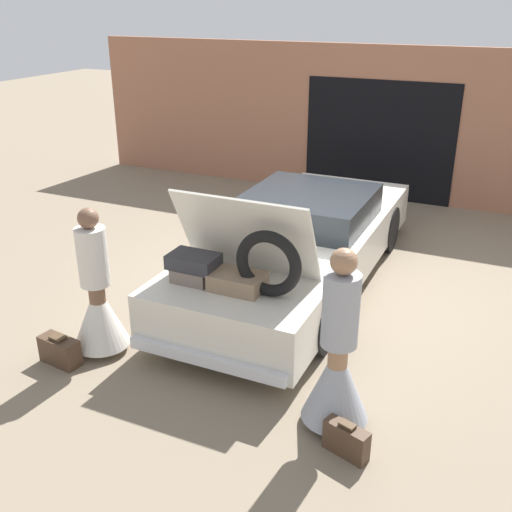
% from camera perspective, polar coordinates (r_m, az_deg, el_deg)
% --- Properties ---
extents(ground_plane, '(40.00, 40.00, 0.00)m').
position_cam_1_polar(ground_plane, '(8.19, 4.09, -2.38)').
color(ground_plane, '#7F705B').
extents(garage_wall_back, '(12.00, 0.14, 2.80)m').
position_cam_1_polar(garage_wall_back, '(11.58, 11.78, 12.16)').
color(garage_wall_back, '#9E664C').
rests_on(garage_wall_back, ground_plane).
extents(car, '(1.86, 5.21, 1.74)m').
position_cam_1_polar(car, '(7.95, 4.17, 1.21)').
color(car, silver).
rests_on(car, ground_plane).
extents(person_left, '(0.60, 0.60, 1.64)m').
position_cam_1_polar(person_left, '(6.58, -14.82, -4.27)').
color(person_left, brown).
rests_on(person_left, ground_plane).
extents(person_right, '(0.60, 0.60, 1.72)m').
position_cam_1_polar(person_right, '(5.33, 7.74, -10.33)').
color(person_right, '#997051').
rests_on(person_right, ground_plane).
extents(suitcase_beside_left_person, '(0.48, 0.26, 0.32)m').
position_cam_1_polar(suitcase_beside_left_person, '(6.68, -18.18, -8.56)').
color(suitcase_beside_left_person, '#473323').
rests_on(suitcase_beside_left_person, ground_plane).
extents(suitcase_beside_right_person, '(0.42, 0.25, 0.32)m').
position_cam_1_polar(suitcase_beside_right_person, '(5.30, 8.59, -16.94)').
color(suitcase_beside_right_person, '#473323').
rests_on(suitcase_beside_right_person, ground_plane).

